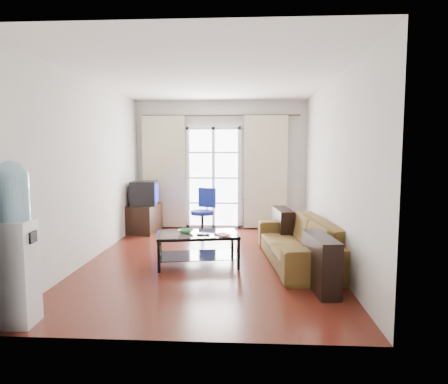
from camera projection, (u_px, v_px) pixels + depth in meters
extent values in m
plane|color=#5D2216|center=(210.00, 260.00, 6.05)|extent=(5.20, 5.20, 0.00)
plane|color=white|center=(209.00, 78.00, 5.77)|extent=(5.20, 5.20, 0.00)
cube|color=silver|center=(221.00, 165.00, 8.49)|extent=(3.60, 0.02, 2.70)
cube|color=silver|center=(180.00, 187.00, 3.33)|extent=(3.60, 0.02, 2.70)
cube|color=silver|center=(90.00, 171.00, 6.01)|extent=(0.02, 5.20, 2.70)
cube|color=silver|center=(332.00, 171.00, 5.81)|extent=(0.02, 5.20, 2.70)
cube|color=white|center=(214.00, 178.00, 8.49)|extent=(1.01, 0.02, 2.04)
cube|color=white|center=(214.00, 178.00, 8.47)|extent=(1.16, 0.06, 2.15)
cylinder|color=#4C3F2D|center=(220.00, 115.00, 8.29)|extent=(3.30, 0.04, 0.04)
cube|color=beige|center=(164.00, 172.00, 8.46)|extent=(0.90, 0.07, 2.35)
cube|color=beige|center=(266.00, 172.00, 8.33)|extent=(0.90, 0.07, 2.35)
cube|color=gray|center=(258.00, 213.00, 8.45)|extent=(0.64, 0.12, 0.64)
imported|color=brown|center=(298.00, 241.00, 5.86)|extent=(2.43, 1.38, 0.65)
cube|color=silver|center=(198.00, 234.00, 5.73)|extent=(1.25, 0.85, 0.01)
cube|color=black|center=(198.00, 255.00, 5.77)|extent=(1.18, 0.78, 0.01)
cube|color=black|center=(159.00, 256.00, 5.40)|extent=(0.05, 0.05, 0.46)
cube|color=black|center=(238.00, 253.00, 5.53)|extent=(0.05, 0.05, 0.46)
cube|color=black|center=(160.00, 246.00, 5.99)|extent=(0.05, 0.05, 0.46)
cube|color=black|center=(232.00, 244.00, 6.12)|extent=(0.05, 0.05, 0.46)
imported|color=#33802E|center=(186.00, 231.00, 5.74)|extent=(0.29, 0.29, 0.05)
imported|color=maroon|center=(218.00, 236.00, 5.54)|extent=(0.37, 0.37, 0.02)
cube|color=black|center=(203.00, 235.00, 5.60)|extent=(0.18, 0.05, 0.02)
cube|color=black|center=(144.00, 219.00, 8.07)|extent=(0.59, 0.82, 0.56)
cube|color=black|center=(144.00, 193.00, 7.97)|extent=(0.53, 0.57, 0.48)
cube|color=#0C19E5|center=(157.00, 193.00, 7.98)|extent=(0.05, 0.42, 0.36)
cube|color=black|center=(134.00, 193.00, 7.96)|extent=(0.18, 0.37, 0.31)
cylinder|color=black|center=(202.00, 224.00, 7.76)|extent=(0.05, 0.05, 0.46)
cylinder|color=navy|center=(202.00, 213.00, 7.73)|extent=(0.44, 0.44, 0.07)
cube|color=navy|center=(207.00, 198.00, 7.89)|extent=(0.36, 0.18, 0.38)
cube|color=silver|center=(17.00, 273.00, 3.75)|extent=(0.34, 0.34, 1.01)
cylinder|color=#88B5D2|center=(13.00, 199.00, 3.68)|extent=(0.31, 0.31, 0.40)
sphere|color=#88B5D2|center=(12.00, 177.00, 3.66)|extent=(0.31, 0.31, 0.31)
cube|color=black|center=(32.00, 237.00, 3.72)|extent=(0.05, 0.13, 0.11)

